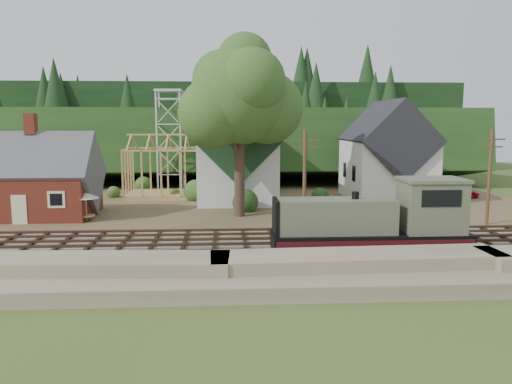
{
  "coord_description": "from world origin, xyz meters",
  "views": [
    {
      "loc": [
        0.92,
        -33.49,
        8.56
      ],
      "look_at": [
        3.22,
        6.0,
        3.0
      ],
      "focal_mm": 35.0,
      "sensor_mm": 36.0,
      "label": 1
    }
  ],
  "objects": [
    {
      "name": "embankment",
      "position": [
        0.0,
        -8.5,
        0.0
      ],
      "size": [
        64.0,
        5.0,
        1.6
      ],
      "primitive_type": "cube",
      "color": "#7F7259",
      "rests_on": "ground"
    },
    {
      "name": "lattice_tower",
      "position": [
        -6.0,
        28.0,
        10.03
      ],
      "size": [
        3.2,
        3.2,
        12.12
      ],
      "color": "silver",
      "rests_on": "village_flat"
    },
    {
      "name": "village_flat",
      "position": [
        0.0,
        18.0,
        0.15
      ],
      "size": [
        64.0,
        26.0,
        0.3
      ],
      "primitive_type": "cube",
      "color": "brown",
      "rests_on": "ground"
    },
    {
      "name": "depot",
      "position": [
        -16.0,
        11.0,
        3.21
      ],
      "size": [
        10.8,
        7.41,
        9.0
      ],
      "color": "#592014",
      "rests_on": "village_flat"
    },
    {
      "name": "ridge",
      "position": [
        0.0,
        58.0,
        0.0
      ],
      "size": [
        80.0,
        20.0,
        12.0
      ],
      "primitive_type": "cube",
      "color": "black",
      "rests_on": "ground"
    },
    {
      "name": "patio_set",
      "position": [
        -10.94,
        8.54,
        2.38
      ],
      "size": [
        2.19,
        2.19,
        2.44
      ],
      "color": "silver",
      "rests_on": "village_flat"
    },
    {
      "name": "telegraph_pole_far",
      "position": [
        22.0,
        5.2,
        4.25
      ],
      "size": [
        2.2,
        0.28,
        8.0
      ],
      "color": "#4C331E",
      "rests_on": "ground"
    },
    {
      "name": "ground",
      "position": [
        0.0,
        0.0,
        0.0
      ],
      "size": [
        140.0,
        140.0,
        0.0
      ],
      "primitive_type": "plane",
      "color": "#384C1E",
      "rests_on": "ground"
    },
    {
      "name": "church",
      "position": [
        2.0,
        19.68,
        5.18
      ],
      "size": [
        8.4,
        15.17,
        13.0
      ],
      "color": "silver",
      "rests_on": "village_flat"
    },
    {
      "name": "timber_frame",
      "position": [
        -6.0,
        22.0,
        3.27
      ],
      "size": [
        8.2,
        6.2,
        6.99
      ],
      "color": "tan",
      "rests_on": "village_flat"
    },
    {
      "name": "car_blue",
      "position": [
        -13.44,
        12.58,
        0.89
      ],
      "size": [
        2.64,
        3.73,
        1.18
      ],
      "primitive_type": "imported",
      "rotation": [
        0.0,
        0.0,
        0.4
      ],
      "color": "#4E70A8",
      "rests_on": "village_flat"
    },
    {
      "name": "big_tree",
      "position": [
        2.17,
        10.08,
        10.22
      ],
      "size": [
        10.9,
        8.4,
        14.7
      ],
      "color": "#38281E",
      "rests_on": "village_flat"
    },
    {
      "name": "farmhouse",
      "position": [
        18.0,
        19.0,
        4.87
      ],
      "size": [
        8.4,
        10.8,
        10.6
      ],
      "color": "silver",
      "rests_on": "village_flat"
    },
    {
      "name": "railroad_bed",
      "position": [
        0.0,
        0.0,
        0.08
      ],
      "size": [
        64.0,
        11.0,
        0.16
      ],
      "primitive_type": "cube",
      "color": "#726B5B",
      "rests_on": "ground"
    },
    {
      "name": "hillside",
      "position": [
        0.0,
        42.0,
        0.0
      ],
      "size": [
        70.0,
        28.96,
        12.74
      ],
      "primitive_type": "cube",
      "rotation": [
        -0.17,
        0.0,
        0.0
      ],
      "color": "#1E3F19",
      "rests_on": "ground"
    },
    {
      "name": "car_red",
      "position": [
        26.58,
        19.52,
        0.86
      ],
      "size": [
        4.26,
        2.46,
        1.12
      ],
      "primitive_type": "imported",
      "rotation": [
        0.0,
        0.0,
        1.41
      ],
      "color": "red",
      "rests_on": "village_flat"
    },
    {
      "name": "telegraph_pole_near",
      "position": [
        7.0,
        5.2,
        4.25
      ],
      "size": [
        2.2,
        0.28,
        8.0
      ],
      "color": "#4C331E",
      "rests_on": "ground"
    },
    {
      "name": "locomotive",
      "position": [
        10.44,
        -3.0,
        2.16
      ],
      "size": [
        12.27,
        3.07,
        4.9
      ],
      "color": "black",
      "rests_on": "railroad_bed"
    }
  ]
}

